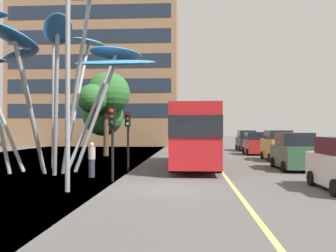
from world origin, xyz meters
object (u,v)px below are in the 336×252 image
at_px(red_bus, 195,132).
at_px(traffic_light_kerb_near, 112,128).
at_px(leaf_sculpture, 55,51).
at_px(car_parked_far, 278,146).
at_px(traffic_light_kerb_far, 128,128).
at_px(car_parked_mid, 294,152).
at_px(car_side_street, 255,144).
at_px(street_lamp, 76,50).
at_px(pedestrian, 92,160).
at_px(car_far_side, 246,141).

xyz_separation_m(red_bus, traffic_light_kerb_near, (-3.75, -6.91, 0.25)).
xyz_separation_m(leaf_sculpture, car_parked_far, (13.90, 8.01, -5.54)).
xyz_separation_m(red_bus, traffic_light_kerb_far, (-3.72, -2.90, 0.25)).
distance_m(leaf_sculpture, car_parked_mid, 14.57).
xyz_separation_m(leaf_sculpture, traffic_light_kerb_near, (3.98, -3.89, -4.24)).
distance_m(traffic_light_kerb_far, car_side_street, 17.24).
bearing_deg(traffic_light_kerb_far, traffic_light_kerb_near, -90.41).
height_order(traffic_light_kerb_far, car_parked_mid, traffic_light_kerb_far).
height_order(red_bus, car_parked_far, red_bus).
height_order(traffic_light_kerb_near, street_lamp, street_lamp).
bearing_deg(leaf_sculpture, pedestrian, -42.38).
xyz_separation_m(traffic_light_kerb_far, car_parked_far, (9.90, 7.89, -1.30)).
bearing_deg(street_lamp, traffic_light_kerb_near, 74.08).
xyz_separation_m(traffic_light_kerb_near, car_parked_far, (9.92, 11.90, -1.30)).
bearing_deg(traffic_light_kerb_far, car_parked_mid, 9.25).
distance_m(traffic_light_kerb_near, pedestrian, 2.45).
bearing_deg(traffic_light_kerb_far, pedestrian, -116.99).
bearing_deg(pedestrian, traffic_light_kerb_far, 63.01).
height_order(car_parked_mid, street_lamp, street_lamp).
bearing_deg(traffic_light_kerb_near, pedestrian, 131.93).
relative_size(car_side_street, car_far_side, 0.88).
height_order(leaf_sculpture, car_parked_far, leaf_sculpture).
bearing_deg(traffic_light_kerb_near, traffic_light_kerb_far, 89.59).
relative_size(traffic_light_kerb_far, car_parked_mid, 0.75).
distance_m(red_bus, traffic_light_kerb_far, 4.72).
height_order(traffic_light_kerb_near, car_parked_far, traffic_light_kerb_near).
relative_size(street_lamp, pedestrian, 4.96).
distance_m(traffic_light_kerb_near, car_parked_far, 15.55).
relative_size(traffic_light_kerb_near, car_side_street, 0.83).
bearing_deg(traffic_light_kerb_far, car_far_side, 65.40).
height_order(red_bus, car_parked_mid, red_bus).
distance_m(red_bus, leaf_sculpture, 9.43).
distance_m(traffic_light_kerb_near, car_parked_mid, 10.97).
xyz_separation_m(car_side_street, pedestrian, (-10.64, -17.02, -0.13)).
bearing_deg(pedestrian, traffic_light_kerb_near, -48.07).
distance_m(car_side_street, street_lamp, 23.86).
xyz_separation_m(red_bus, car_far_side, (5.79, 17.87, -1.09)).
bearing_deg(car_parked_mid, car_far_side, 89.52).
bearing_deg(car_far_side, street_lamp, -110.55).
height_order(red_bus, street_lamp, street_lamp).
height_order(red_bus, traffic_light_kerb_near, red_bus).
xyz_separation_m(leaf_sculpture, pedestrian, (2.69, -2.46, -5.75)).
bearing_deg(red_bus, car_parked_mid, -13.77).
distance_m(car_side_street, pedestrian, 20.07).
height_order(leaf_sculpture, street_lamp, leaf_sculpture).
distance_m(car_far_side, pedestrian, 25.74).
distance_m(car_parked_mid, car_side_street, 12.92).
bearing_deg(pedestrian, car_parked_mid, 21.04).
distance_m(red_bus, car_parked_far, 8.01).
bearing_deg(car_parked_far, traffic_light_kerb_far, -141.44).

